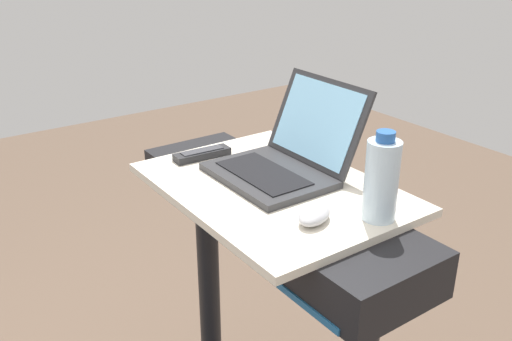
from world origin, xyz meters
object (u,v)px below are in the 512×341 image
Objects in this scene: water_bottle at (382,179)px; tv_remote at (202,154)px; laptop at (285,157)px; computer_mouse at (314,215)px.

tv_remote is (-0.53, -0.14, -0.08)m from water_bottle.
laptop reaches higher than water_bottle.
computer_mouse is 0.50× the size of water_bottle.
computer_mouse is (0.24, -0.11, -0.03)m from laptop.
laptop is at bearing 28.19° from tv_remote.
computer_mouse is at bearing -118.43° from water_bottle.
computer_mouse is at bearing -25.44° from laptop.
laptop is 0.25m from tv_remote.
water_bottle is 1.24× the size of tv_remote.
tv_remote is (-0.22, -0.12, -0.04)m from laptop.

